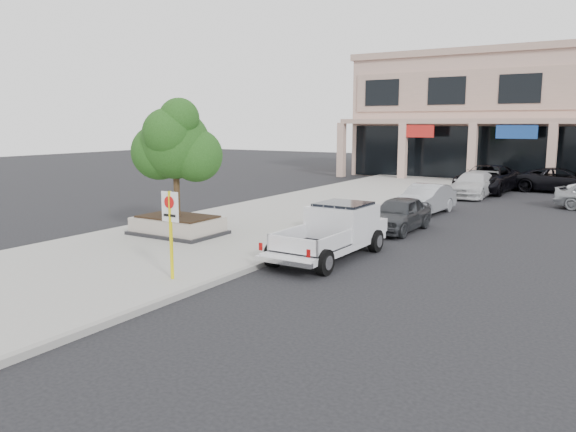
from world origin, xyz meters
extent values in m
plane|color=black|center=(0.00, 0.00, 0.00)|extent=(120.00, 120.00, 0.00)
cube|color=gray|center=(-5.50, 6.00, 0.07)|extent=(8.00, 52.00, 0.15)
cube|color=gray|center=(-1.55, 6.00, 0.07)|extent=(0.20, 52.00, 0.15)
cube|color=tan|center=(-12.00, 27.05, 2.10)|extent=(0.55, 0.55, 4.20)
cube|color=black|center=(-6.50, 2.43, 0.21)|extent=(3.20, 2.20, 0.12)
cube|color=gray|center=(-6.50, 2.43, 0.52)|extent=(3.00, 2.00, 0.50)
cube|color=black|center=(-6.50, 2.43, 0.80)|extent=(2.70, 1.70, 0.06)
cylinder|color=black|center=(-6.50, 2.43, 1.93)|extent=(0.22, 0.22, 2.20)
sphere|color=#193B10|center=(-6.50, 2.43, 3.43)|extent=(2.50, 2.50, 2.50)
sphere|color=#193B10|center=(-5.80, 2.73, 3.03)|extent=(1.90, 1.90, 1.90)
sphere|color=#193B10|center=(-6.80, 2.93, 4.03)|extent=(1.60, 1.60, 1.60)
cylinder|color=yellow|center=(-2.52, -2.13, 1.30)|extent=(0.09, 0.09, 2.30)
cube|color=white|center=(-2.52, -2.13, 2.05)|extent=(0.55, 0.03, 0.78)
cylinder|color=red|center=(-2.52, -2.16, 2.17)|extent=(0.32, 0.01, 0.32)
ellipsoid|color=#134314|center=(-2.58, 6.01, 0.62)|extent=(1.10, 0.99, 0.93)
imported|color=#2E3034|center=(-0.12, 7.93, 0.67)|extent=(1.70, 3.99, 1.34)
imported|color=#A6A9AF|center=(-0.55, 12.58, 0.68)|extent=(1.84, 4.27, 1.37)
imported|color=silver|center=(-0.16, 19.98, 0.70)|extent=(2.13, 4.88, 1.40)
imported|color=black|center=(0.04, 22.58, 0.83)|extent=(3.29, 6.19, 1.66)
imported|color=black|center=(3.89, 24.93, 0.74)|extent=(5.36, 2.49, 1.49)
camera|label=1|loc=(7.47, -12.64, 4.16)|focal=35.00mm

